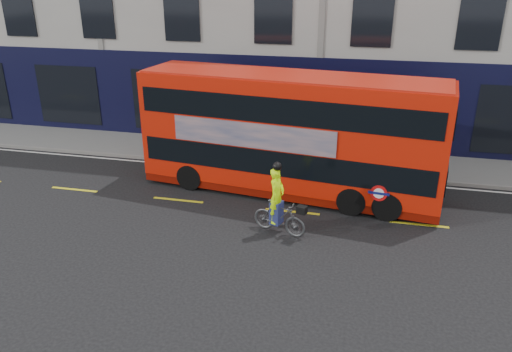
% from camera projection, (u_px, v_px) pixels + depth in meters
% --- Properties ---
extents(ground, '(120.00, 120.00, 0.00)m').
position_uv_depth(ground, '(285.00, 233.00, 15.07)').
color(ground, black).
rests_on(ground, ground).
extents(pavement, '(60.00, 3.00, 0.12)m').
position_uv_depth(pavement, '(311.00, 158.00, 20.91)').
color(pavement, slate).
rests_on(pavement, ground).
extents(kerb, '(60.00, 0.12, 0.13)m').
position_uv_depth(kerb, '(307.00, 171.00, 19.55)').
color(kerb, slate).
rests_on(kerb, ground).
extents(road_edge_line, '(58.00, 0.10, 0.01)m').
position_uv_depth(road_edge_line, '(306.00, 176.00, 19.31)').
color(road_edge_line, silver).
rests_on(road_edge_line, ground).
extents(lane_dashes, '(58.00, 0.12, 0.01)m').
position_uv_depth(lane_dashes, '(292.00, 212.00, 16.42)').
color(lane_dashes, gold).
rests_on(lane_dashes, ground).
extents(bus, '(10.61, 3.66, 4.19)m').
position_uv_depth(bus, '(291.00, 134.00, 17.13)').
color(bus, red).
rests_on(bus, ground).
extents(cyclist, '(1.79, 0.98, 2.27)m').
position_uv_depth(cyclist, '(279.00, 210.00, 14.84)').
color(cyclist, '#45484A').
rests_on(cyclist, ground).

